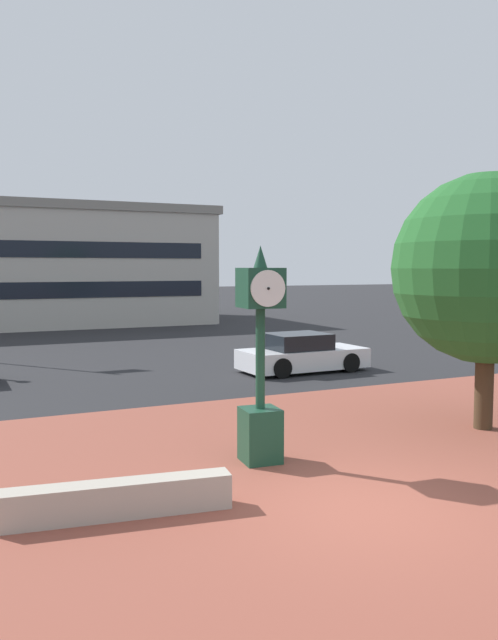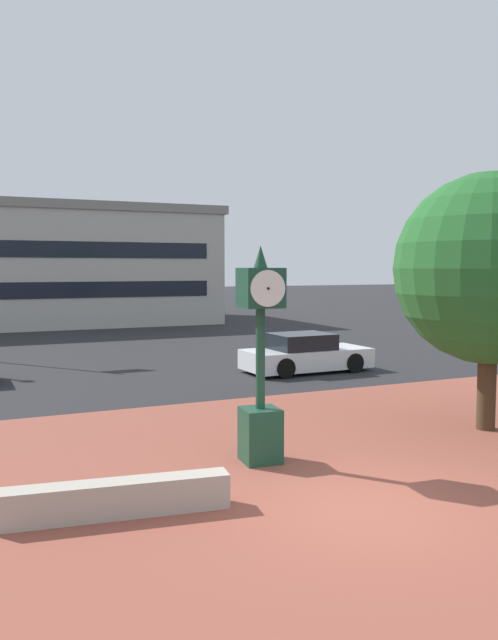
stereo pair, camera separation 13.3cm
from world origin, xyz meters
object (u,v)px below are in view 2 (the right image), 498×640
(street_clock, at_px, (260,363))
(plaza_tree, at_px, (493,273))
(car_street_mid, at_px, (305,355))
(civic_building, at_px, (13,265))

(street_clock, relative_size, plaza_tree, 0.70)
(plaza_tree, relative_size, car_street_mid, 1.28)
(plaza_tree, xyz_separation_m, car_street_mid, (0.02, 8.11, -2.77))
(plaza_tree, xyz_separation_m, civic_building, (-7.34, 31.38, 0.25))
(civic_building, bearing_deg, plaza_tree, -76.83)
(street_clock, relative_size, civic_building, 0.16)
(plaza_tree, height_order, civic_building, civic_building)
(street_clock, xyz_separation_m, plaza_tree, (5.59, 0.20, 1.56))
(street_clock, distance_m, car_street_mid, 10.10)
(street_clock, distance_m, plaza_tree, 5.81)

